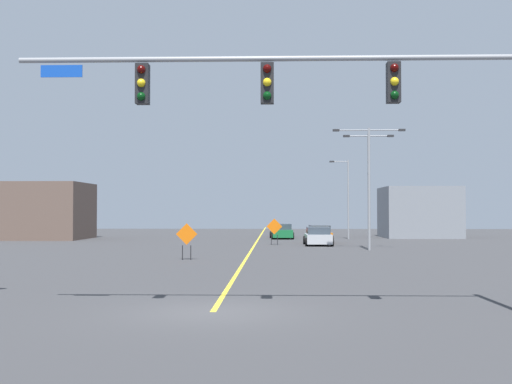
{
  "coord_description": "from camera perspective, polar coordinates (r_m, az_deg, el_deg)",
  "views": [
    {
      "loc": [
        1.62,
        -16.9,
        2.61
      ],
      "look_at": [
        0.16,
        31.48,
        4.0
      ],
      "focal_mm": 46.0,
      "sensor_mm": 36.0,
      "label": 1
    }
  ],
  "objects": [
    {
      "name": "traffic_signal_assembly",
      "position": [
        17.19,
        7.16,
        7.75
      ],
      "size": [
        13.12,
        0.44,
        7.19
      ],
      "color": "gray",
      "rests_on": "ground"
    },
    {
      "name": "car_red_near",
      "position": [
        65.94,
        2.35,
        -3.36
      ],
      "size": [
        2.07,
        4.06,
        1.33
      ],
      "color": "red",
      "rests_on": "ground"
    },
    {
      "name": "car_orange_passing",
      "position": [
        53.87,
        5.53,
        -3.68
      ],
      "size": [
        2.07,
        4.49,
        1.44
      ],
      "color": "orange",
      "rests_on": "ground"
    },
    {
      "name": "street_lamp_mid_right",
      "position": [
        61.28,
        7.9,
        -0.26
      ],
      "size": [
        1.82,
        0.24,
        7.33
      ],
      "color": "gray",
      "rests_on": "ground"
    },
    {
      "name": "roadside_building_east",
      "position": [
        66.25,
        13.98,
        -1.72
      ],
      "size": [
        7.08,
        7.12,
        4.93
      ],
      "color": "gray",
      "rests_on": "ground"
    },
    {
      "name": "car_green_distant",
      "position": [
        61.26,
        2.24,
        -3.46
      ],
      "size": [
        2.26,
        4.07,
        1.4
      ],
      "color": "#196B38",
      "rests_on": "ground"
    },
    {
      "name": "roadside_building_west",
      "position": [
        63.4,
        -17.42,
        -1.58
      ],
      "size": [
        6.54,
        7.57,
        5.19
      ],
      "color": "brown",
      "rests_on": "ground"
    },
    {
      "name": "ground",
      "position": [
        17.18,
        -3.77,
        -10.38
      ],
      "size": [
        155.68,
        155.68,
        0.0
      ],
      "primitive_type": "plane",
      "color": "#38383A"
    },
    {
      "name": "street_lamp_far_left",
      "position": [
        45.59,
        9.77,
        1.0
      ],
      "size": [
        3.46,
        0.24,
        7.9
      ],
      "color": "gray",
      "rests_on": "ground"
    },
    {
      "name": "construction_sign_right_shoulder",
      "position": [
        50.27,
        1.61,
        -3.15
      ],
      "size": [
        1.21,
        0.26,
        2.01
      ],
      "color": "orange",
      "rests_on": "ground"
    },
    {
      "name": "road_centre_stripe",
      "position": [
        60.22,
        0.19,
        -4.12
      ],
      "size": [
        0.16,
        86.49,
        0.01
      ],
      "color": "yellow",
      "rests_on": "ground"
    },
    {
      "name": "street_lamp_near_right",
      "position": [
        44.09,
        9.81,
        1.37
      ],
      "size": [
        4.8,
        0.24,
        8.12
      ],
      "color": "gray",
      "rests_on": "ground"
    },
    {
      "name": "construction_sign_right_lane",
      "position": [
        35.1,
        -6.05,
        -3.87
      ],
      "size": [
        1.15,
        0.1,
        1.94
      ],
      "color": "orange",
      "rests_on": "ground"
    },
    {
      "name": "car_silver_far",
      "position": [
        49.84,
        5.42,
        -3.89
      ],
      "size": [
        2.12,
        4.16,
        1.39
      ],
      "color": "#B7BABF",
      "rests_on": "ground"
    }
  ]
}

